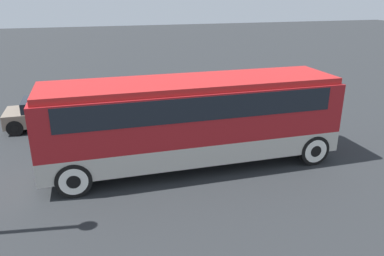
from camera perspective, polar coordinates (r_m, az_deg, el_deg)
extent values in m
plane|color=#26282B|center=(13.98, 0.00, -5.56)|extent=(120.00, 120.00, 0.00)
cube|color=#B7B2A8|center=(13.63, 0.00, -2.31)|extent=(10.46, 2.59, 0.75)
cube|color=maroon|center=(13.20, 0.00, 2.72)|extent=(10.46, 2.59, 1.75)
cube|color=black|center=(13.08, 0.00, 4.52)|extent=(9.21, 2.63, 0.79)
cube|color=#B21E1E|center=(12.94, 0.00, 6.89)|extent=(10.25, 2.38, 0.22)
cube|color=maroon|center=(15.40, 18.53, 3.24)|extent=(0.36, 2.49, 2.00)
cylinder|color=black|center=(14.50, 18.05, -3.19)|extent=(1.13, 0.28, 1.13)
cylinder|color=silver|center=(14.50, 18.05, -3.19)|extent=(0.88, 0.30, 0.88)
cylinder|color=black|center=(14.50, 18.05, -3.19)|extent=(0.43, 0.32, 0.43)
cylinder|color=black|center=(16.36, 13.56, -0.07)|extent=(1.13, 0.28, 1.13)
cylinder|color=silver|center=(16.36, 13.56, -0.07)|extent=(0.88, 0.30, 0.88)
cylinder|color=black|center=(16.36, 13.56, -0.07)|extent=(0.43, 0.32, 0.43)
cylinder|color=black|center=(12.25, -17.60, -7.55)|extent=(1.13, 0.28, 1.13)
cylinder|color=silver|center=(12.25, -17.60, -7.55)|extent=(0.88, 0.30, 0.88)
cylinder|color=black|center=(12.25, -17.60, -7.55)|extent=(0.43, 0.32, 0.43)
cylinder|color=black|center=(14.41, -17.49, -3.28)|extent=(1.13, 0.28, 1.13)
cylinder|color=silver|center=(14.41, -17.49, -3.28)|extent=(0.88, 0.30, 0.88)
cylinder|color=black|center=(14.41, -17.49, -3.28)|extent=(0.43, 0.32, 0.43)
cube|color=black|center=(18.02, -7.19, 2.13)|extent=(4.51, 1.74, 0.62)
cube|color=black|center=(17.84, -7.84, 3.72)|extent=(2.34, 1.56, 0.45)
cylinder|color=black|center=(17.72, -0.90, 1.18)|extent=(0.60, 0.22, 0.60)
cylinder|color=black|center=(17.72, -0.90, 1.18)|extent=(0.23, 0.26, 0.23)
cylinder|color=black|center=(19.16, -2.11, 2.64)|extent=(0.60, 0.22, 0.60)
cylinder|color=black|center=(19.16, -2.11, 2.64)|extent=(0.23, 0.26, 0.23)
cylinder|color=black|center=(17.20, -12.77, 0.06)|extent=(0.60, 0.22, 0.60)
cylinder|color=black|center=(17.20, -12.77, 0.06)|extent=(0.23, 0.26, 0.23)
cylinder|color=black|center=(18.67, -13.10, 1.64)|extent=(0.60, 0.22, 0.60)
cylinder|color=black|center=(18.67, -13.10, 1.64)|extent=(0.23, 0.26, 0.23)
cube|color=#7A6B5B|center=(18.82, -20.53, 1.93)|extent=(4.08, 1.82, 0.64)
cube|color=black|center=(18.68, -21.23, 3.51)|extent=(2.12, 1.64, 0.48)
cylinder|color=black|center=(18.03, -15.74, 0.92)|extent=(0.71, 0.22, 0.71)
cylinder|color=black|center=(18.03, -15.74, 0.92)|extent=(0.27, 0.26, 0.27)
cylinder|color=black|center=(19.60, -15.83, 2.45)|extent=(0.71, 0.22, 0.71)
cylinder|color=black|center=(19.60, -15.83, 2.45)|extent=(0.27, 0.26, 0.27)
cylinder|color=black|center=(18.33, -25.37, 0.00)|extent=(0.71, 0.22, 0.71)
cylinder|color=black|center=(18.33, -25.37, 0.00)|extent=(0.27, 0.26, 0.27)
cylinder|color=black|center=(19.87, -24.71, 1.57)|extent=(0.71, 0.22, 0.71)
cylinder|color=black|center=(19.87, -24.71, 1.57)|extent=(0.27, 0.26, 0.27)
cube|color=silver|center=(20.80, 3.45, 4.85)|extent=(4.63, 1.85, 0.64)
cube|color=black|center=(20.60, 2.99, 6.33)|extent=(2.41, 1.66, 0.49)
cylinder|color=black|center=(20.79, 8.96, 3.96)|extent=(0.70, 0.22, 0.70)
cylinder|color=black|center=(20.79, 8.96, 3.96)|extent=(0.27, 0.26, 0.27)
cylinder|color=black|center=(22.26, 7.19, 5.13)|extent=(0.70, 0.22, 0.70)
cylinder|color=black|center=(22.26, 7.19, 5.13)|extent=(0.27, 0.26, 0.27)
cylinder|color=black|center=(19.58, -0.83, 3.19)|extent=(0.70, 0.22, 0.70)
cylinder|color=black|center=(19.58, -0.83, 3.19)|extent=(0.27, 0.26, 0.27)
cylinder|color=black|center=(21.13, -2.01, 4.46)|extent=(0.70, 0.22, 0.70)
cylinder|color=black|center=(21.13, -2.01, 4.46)|extent=(0.27, 0.26, 0.27)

